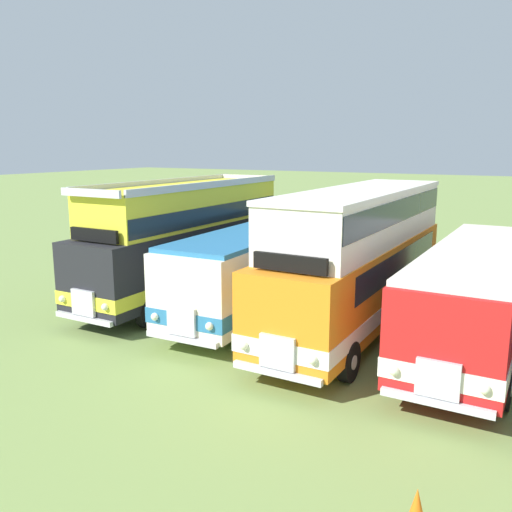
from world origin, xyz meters
The scene contains 5 objects.
bus_first_in_row centered at (-12.36, 0.31, 2.36)m, with size 2.66×10.62×4.52m.
bus_second_in_row centered at (-8.83, -0.11, 1.75)m, with size 2.91×9.90×2.99m.
bus_third_in_row centered at (-5.30, -0.17, 2.47)m, with size 2.66×11.02×4.49m.
bus_fourth_in_row centered at (-1.77, -0.26, 1.75)m, with size 2.64×10.39×2.99m.
cone_near_end centered at (-1.39, -8.76, 0.36)m, with size 0.36×0.36×0.73m, color orange.
Camera 1 is at (0.08, -16.32, 5.79)m, focal length 38.09 mm.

